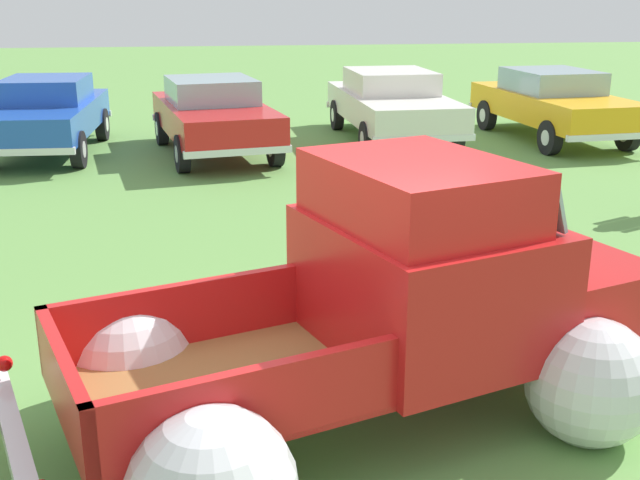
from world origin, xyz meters
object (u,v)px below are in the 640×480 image
at_px(vintage_pickup_truck, 394,319).
at_px(lane_cone_0, 528,251).
at_px(show_car_1, 213,114).
at_px(show_car_2, 392,102).
at_px(show_car_3, 553,102).
at_px(show_car_0, 47,113).

bearing_deg(vintage_pickup_truck, lane_cone_0, 31.95).
height_order(show_car_1, show_car_2, same).
xyz_separation_m(vintage_pickup_truck, show_car_3, (5.87, 10.53, 0.03)).
bearing_deg(show_car_0, show_car_1, 82.28).
relative_size(vintage_pickup_truck, show_car_3, 1.08).
bearing_deg(show_car_1, lane_cone_0, 14.04).
distance_m(vintage_pickup_truck, show_car_2, 11.21).
bearing_deg(show_car_1, vintage_pickup_truck, -3.38).
bearing_deg(show_car_2, vintage_pickup_truck, -14.60).
height_order(show_car_0, show_car_2, same).
height_order(show_car_0, lane_cone_0, show_car_0).
bearing_deg(lane_cone_0, show_car_2, 87.29).
relative_size(show_car_2, lane_cone_0, 7.57).
height_order(show_car_0, show_car_3, same).
height_order(show_car_2, lane_cone_0, show_car_2).
bearing_deg(vintage_pickup_truck, show_car_2, 58.04).
bearing_deg(show_car_2, show_car_0, -87.85).
bearing_deg(show_car_3, lane_cone_0, -30.27).
distance_m(vintage_pickup_truck, show_car_0, 11.33).
distance_m(show_car_3, lane_cone_0, 8.78).
xyz_separation_m(show_car_1, show_car_3, (7.04, 0.60, 0.00)).
xyz_separation_m(show_car_0, show_car_3, (10.19, 0.06, 0.00)).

